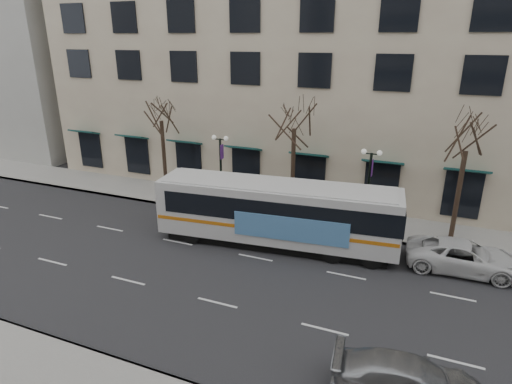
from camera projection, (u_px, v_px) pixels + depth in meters
The scene contains 12 objects.
ground at pixel (238, 278), 21.56m from camera, with size 160.00×160.00×0.00m, color black.
sidewalk_far at pixel (366, 224), 27.59m from camera, with size 80.00×4.00×0.15m, color gray.
building_hotel at pixel (317, 30), 36.43m from camera, with size 40.00×20.00×24.00m, color tan.
building_far_upblock at pixel (9, 13), 48.53m from camera, with size 28.00×20.00×28.00m, color #999993.
tree_far_left at pixel (160, 108), 30.47m from camera, with size 3.60×3.60×8.34m.
tree_far_mid at pixel (295, 114), 26.85m from camera, with size 3.60×3.60×8.55m.
tree_far_right at pixel (468, 134), 23.46m from camera, with size 3.60×3.60×8.06m.
lamp_post_left at pixel (221, 168), 29.46m from camera, with size 1.22×0.45×5.21m.
lamp_post_right at pixel (369, 186), 25.90m from camera, with size 1.22×0.45×5.21m.
city_bus at pixel (278, 212), 24.42m from camera, with size 14.00×4.38×3.73m.
silver_car at pixel (410, 382), 14.12m from camera, with size 2.08×5.12×1.48m, color #96999D.
white_pickup at pixel (464, 257), 22.04m from camera, with size 2.61×5.66×1.57m, color silver.
Camera 1 is at (7.93, -17.03, 11.47)m, focal length 30.00 mm.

